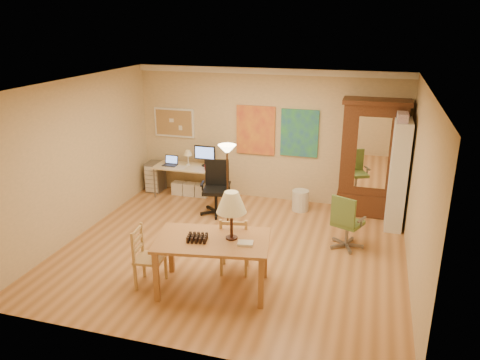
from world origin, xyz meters
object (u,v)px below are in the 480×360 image
(dining_table, at_px, (219,229))
(computer_desk, at_px, (191,178))
(bookshelf, at_px, (398,174))
(armoire, at_px, (371,166))
(office_chair_black, at_px, (216,200))
(office_chair_green, at_px, (346,234))

(dining_table, distance_m, computer_desk, 3.76)
(computer_desk, relative_size, bookshelf, 0.74)
(computer_desk, relative_size, armoire, 0.65)
(office_chair_black, bearing_deg, dining_table, -69.87)
(office_chair_green, bearing_deg, armoire, 79.51)
(computer_desk, bearing_deg, dining_table, -61.84)
(office_chair_green, distance_m, bookshelf, 1.58)
(armoire, bearing_deg, office_chair_green, -100.49)
(dining_table, distance_m, bookshelf, 3.77)
(computer_desk, height_order, office_chair_black, computer_desk)
(office_chair_black, bearing_deg, office_chair_green, -17.09)
(dining_table, height_order, office_chair_black, dining_table)
(office_chair_black, distance_m, bookshelf, 3.39)
(office_chair_black, relative_size, bookshelf, 0.53)
(computer_desk, bearing_deg, armoire, 1.34)
(dining_table, relative_size, office_chair_green, 1.78)
(armoire, distance_m, bookshelf, 0.64)
(office_chair_black, xyz_separation_m, armoire, (2.83, 0.84, 0.69))
(office_chair_black, xyz_separation_m, office_chair_green, (2.53, -0.78, -0.03))
(dining_table, bearing_deg, office_chair_black, 110.13)
(computer_desk, bearing_deg, bookshelf, -4.91)
(dining_table, height_order, armoire, armoire)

